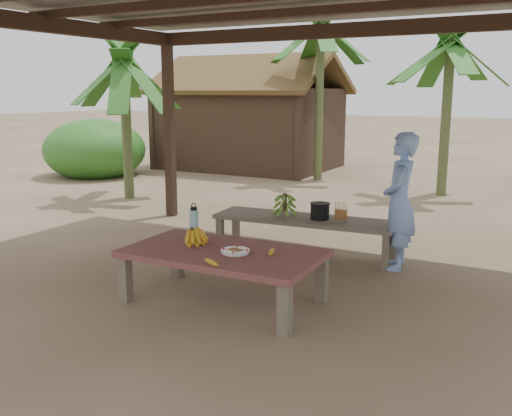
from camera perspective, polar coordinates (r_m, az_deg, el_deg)
The scene contains 16 objects.
ground at distance 5.85m, azimuth 0.28°, elevation -7.82°, with size 80.00×80.00×0.00m, color brown.
work_table at distance 5.31m, azimuth -3.30°, elevation -4.92°, with size 1.82×1.03×0.50m.
bench at distance 6.90m, azimuth 4.88°, elevation -1.41°, with size 2.24×0.78×0.45m.
ripe_banana_bunch at distance 5.53m, azimuth -6.40°, elevation -2.69°, with size 0.29×0.25×0.17m, color gold, non-canonical shape.
plate at distance 5.19m, azimuth -2.09°, elevation -4.36°, with size 0.26×0.26×0.04m.
loose_banana_front at distance 4.87m, azimuth -4.47°, elevation -5.43°, with size 0.04×0.17×0.04m, color gold.
loose_banana_side at distance 5.16m, azimuth 1.56°, elevation -4.40°, with size 0.04×0.14×0.04m, color gold.
water_flask at distance 5.82m, azimuth -6.22°, elevation -1.38°, with size 0.09×0.09×0.34m.
green_banana_stalk at distance 6.94m, azimuth 2.89°, elevation 0.40°, with size 0.26×0.26×0.29m, color #598C2D, non-canonical shape.
cooking_pot at distance 6.80m, azimuth 6.41°, elevation -0.34°, with size 0.22×0.22×0.19m, color black.
skewer_rack at distance 6.69m, azimuth 8.49°, elevation -0.38°, with size 0.18×0.08×0.24m, color #A57F47, non-canonical shape.
woman at distance 6.45m, azimuth 14.16°, elevation 0.65°, with size 0.55×0.36×1.52m, color #799BE6.
hut at distance 14.72m, azimuth -0.49°, elevation 8.35°, with size 4.40×3.43×2.85m.
banana_plant_n at distance 11.27m, azimuth 18.84°, elevation 14.23°, with size 1.80×1.80×3.06m.
banana_plant_nw at distance 12.75m, azimuth 6.49°, elevation 16.63°, with size 1.80×1.80×3.57m.
banana_plant_w at distance 10.66m, azimuth -13.05°, elevation 12.75°, with size 1.80×1.80×2.69m.
Camera 1 is at (2.60, -4.86, 1.95)m, focal length 40.00 mm.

